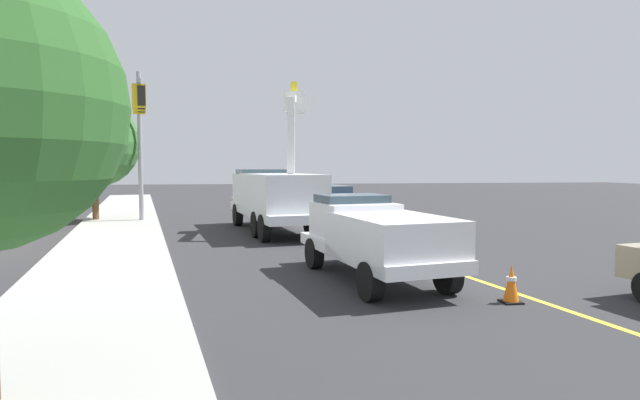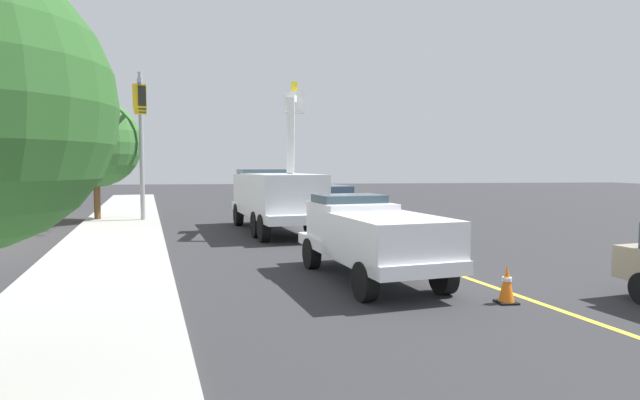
# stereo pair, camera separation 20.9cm
# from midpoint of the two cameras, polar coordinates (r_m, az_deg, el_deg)

# --- Properties ---
(ground) EXTENTS (120.00, 120.00, 0.00)m
(ground) POSITION_cam_midpoint_polar(r_m,az_deg,el_deg) (23.71, 0.06, -3.11)
(ground) COLOR #2D2D30
(sidewalk_far_side) EXTENTS (59.57, 15.11, 0.12)m
(sidewalk_far_side) POSITION_cam_midpoint_polar(r_m,az_deg,el_deg) (22.42, -21.95, -3.63)
(sidewalk_far_side) COLOR #9E9E99
(sidewalk_far_side) RESTS_ON ground
(lane_centre_stripe) EXTENTS (49.09, 9.80, 0.01)m
(lane_centre_stripe) POSITION_cam_midpoint_polar(r_m,az_deg,el_deg) (23.71, 0.06, -3.10)
(lane_centre_stripe) COLOR yellow
(lane_centre_stripe) RESTS_ON ground
(utility_bucket_truck) EXTENTS (8.53, 4.03, 6.58)m
(utility_bucket_truck) POSITION_cam_midpoint_polar(r_m,az_deg,el_deg) (22.43, -5.31, 0.59)
(utility_bucket_truck) COLOR silver
(utility_bucket_truck) RESTS_ON ground
(service_pickup_truck) EXTENTS (5.90, 3.14, 2.06)m
(service_pickup_truck) POSITION_cam_midpoint_polar(r_m,az_deg,el_deg) (12.86, 5.58, -3.93)
(service_pickup_truck) COLOR white
(service_pickup_truck) RESTS_ON ground
(passing_minivan) EXTENTS (5.08, 2.79, 1.69)m
(passing_minivan) POSITION_cam_midpoint_polar(r_m,az_deg,el_deg) (30.85, 0.88, 0.29)
(passing_minivan) COLOR navy
(passing_minivan) RESTS_ON ground
(traffic_cone_leading) EXTENTS (0.40, 0.40, 0.81)m
(traffic_cone_leading) POSITION_cam_midpoint_polar(r_m,az_deg,el_deg) (11.48, 19.95, -8.72)
(traffic_cone_leading) COLOR black
(traffic_cone_leading) RESTS_ON ground
(traffic_cone_mid_front) EXTENTS (0.40, 0.40, 0.73)m
(traffic_cone_mid_front) POSITION_cam_midpoint_polar(r_m,az_deg,el_deg) (18.92, 3.42, -3.77)
(traffic_cone_mid_front) COLOR black
(traffic_cone_mid_front) RESTS_ON ground
(traffic_cone_mid_rear) EXTENTS (0.40, 0.40, 0.85)m
(traffic_cone_mid_rear) POSITION_cam_midpoint_polar(r_m,az_deg,el_deg) (26.98, -3.73, -1.39)
(traffic_cone_mid_rear) COLOR black
(traffic_cone_mid_rear) RESTS_ON ground
(traffic_signal_mast) EXTENTS (5.06, 1.23, 7.55)m
(traffic_signal_mast) POSITION_cam_midpoint_polar(r_m,az_deg,el_deg) (26.03, -19.56, 8.36)
(traffic_signal_mast) COLOR gray
(traffic_signal_mast) RESTS_ON ground
(street_tree_right) EXTENTS (4.52, 4.52, 6.29)m
(street_tree_right) POSITION_cam_midpoint_polar(r_m,az_deg,el_deg) (28.68, -23.98, 5.80)
(street_tree_right) COLOR brown
(street_tree_right) RESTS_ON ground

